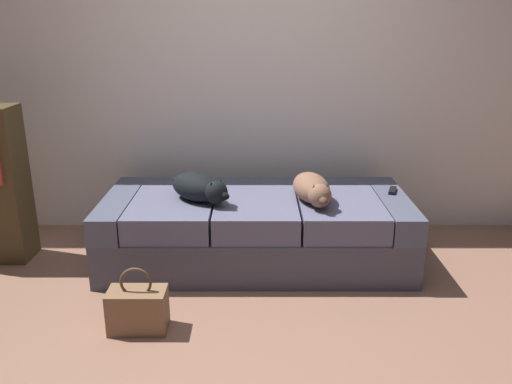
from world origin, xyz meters
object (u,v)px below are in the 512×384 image
at_px(handbag, 138,309).
at_px(dog_tan, 313,189).
at_px(tv_remote, 393,191).
at_px(couch, 256,229).
at_px(dog_dark, 200,188).

bearing_deg(handbag, dog_tan, 37.41).
relative_size(tv_remote, handbag, 0.40).
relative_size(dog_tan, handbag, 1.43).
xyz_separation_m(couch, tv_remote, (0.97, 0.10, 0.25)).
distance_m(dog_tan, handbag, 1.37).
bearing_deg(handbag, dog_dark, 71.34).
bearing_deg(couch, dog_dark, -166.07).
relative_size(dog_dark, dog_tan, 0.88).
distance_m(dog_dark, tv_remote, 1.37).
height_order(couch, handbag, couch).
relative_size(couch, dog_dark, 4.41).
bearing_deg(handbag, tv_remote, 31.75).
height_order(dog_dark, dog_tan, dog_dark).
height_order(couch, dog_dark, dog_dark).
bearing_deg(couch, dog_tan, -16.84).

